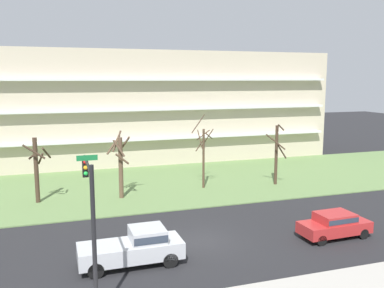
{
  "coord_description": "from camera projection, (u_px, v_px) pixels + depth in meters",
  "views": [
    {
      "loc": [
        -7.87,
        -22.57,
        9.7
      ],
      "look_at": [
        1.4,
        6.0,
        4.97
      ],
      "focal_mm": 38.95,
      "sensor_mm": 36.0,
      "label": 1
    }
  ],
  "objects": [
    {
      "name": "ground",
      "position": [
        201.0,
        241.0,
        25.11
      ],
      "size": [
        160.0,
        160.0,
        0.0
      ],
      "primitive_type": "plane",
      "color": "#232326"
    },
    {
      "name": "grass_lawn_strip",
      "position": [
        151.0,
        185.0,
        38.26
      ],
      "size": [
        80.0,
        16.0,
        0.08
      ],
      "primitive_type": "cube",
      "color": "#66844C",
      "rests_on": "ground"
    },
    {
      "name": "apartment_building",
      "position": [
        126.0,
        106.0,
        50.06
      ],
      "size": [
        48.27,
        12.18,
        12.8
      ],
      "color": "beige",
      "rests_on": "ground"
    },
    {
      "name": "tree_far_left",
      "position": [
        37.0,
        168.0,
        32.26
      ],
      "size": [
        2.02,
        1.76,
        5.21
      ],
      "color": "#423023",
      "rests_on": "ground"
    },
    {
      "name": "tree_left",
      "position": [
        120.0,
        163.0,
        33.57
      ],
      "size": [
        1.97,
        1.79,
        5.55
      ],
      "color": "brown",
      "rests_on": "ground"
    },
    {
      "name": "tree_center",
      "position": [
        203.0,
        153.0,
        36.68
      ],
      "size": [
        1.93,
        1.84,
        6.56
      ],
      "color": "#4C3828",
      "rests_on": "ground"
    },
    {
      "name": "tree_right",
      "position": [
        277.0,
        154.0,
        37.8
      ],
      "size": [
        2.12,
        1.4,
        5.71
      ],
      "color": "#423023",
      "rests_on": "ground"
    },
    {
      "name": "pickup_silver_near_left",
      "position": [
        135.0,
        246.0,
        21.76
      ],
      "size": [
        5.41,
        2.04,
        1.95
      ],
      "rotation": [
        0.0,
        0.0,
        0.01
      ],
      "color": "#B7BABF",
      "rests_on": "ground"
    },
    {
      "name": "sedan_red_center_left",
      "position": [
        335.0,
        224.0,
        25.54
      ],
      "size": [
        4.46,
        1.96,
        1.57
      ],
      "rotation": [
        0.0,
        0.0,
        0.04
      ],
      "color": "#B22828",
      "rests_on": "ground"
    },
    {
      "name": "traffic_signal_mast",
      "position": [
        90.0,
        208.0,
        17.46
      ],
      "size": [
        0.9,
        4.26,
        6.45
      ],
      "color": "black",
      "rests_on": "ground"
    }
  ]
}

